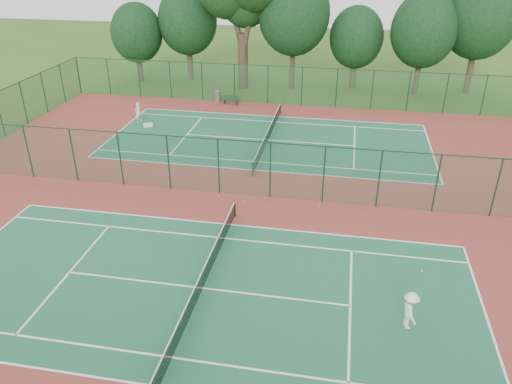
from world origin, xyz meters
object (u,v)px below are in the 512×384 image
trash_bin (218,97)px  kit_bag (148,125)px  player_far (138,112)px  bench (230,100)px  player_near (410,310)px

trash_bin → kit_bag: trash_bin is taller
player_far → bench: (6.33, 6.06, -0.39)m
trash_bin → player_near: bearing=-61.7°
player_near → player_far: 28.75m
player_far → trash_bin: player_far is taller
bench → kit_bag: bearing=-121.3°
player_far → kit_bag: player_far is taller
player_near → player_far: size_ratio=0.98×
player_near → trash_bin: (-14.81, 27.46, -0.34)m
player_near → bench: player_near is taller
player_far → kit_bag: bearing=77.1°
bench → kit_bag: 8.66m
player_near → kit_bag: player_near is taller
kit_bag → player_far: bearing=117.6°
trash_bin → kit_bag: bearing=-117.4°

